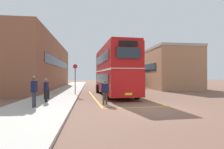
# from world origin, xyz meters

# --- Properties ---
(ground_plane) EXTENTS (135.60, 135.60, 0.00)m
(ground_plane) POSITION_xyz_m (0.00, 14.40, 0.00)
(ground_plane) COLOR brown
(sidewalk_left) EXTENTS (4.00, 57.60, 0.14)m
(sidewalk_left) POSITION_xyz_m (-6.50, 16.80, 0.07)
(sidewalk_left) COLOR #B2ADA3
(sidewalk_left) RESTS_ON ground
(brick_building_left) EXTENTS (5.50, 24.43, 7.10)m
(brick_building_left) POSITION_xyz_m (-10.81, 18.61, 3.55)
(brick_building_left) COLOR brown
(brick_building_left) RESTS_ON ground
(depot_building_right) EXTENTS (6.29, 16.09, 6.15)m
(depot_building_right) POSITION_xyz_m (8.58, 19.76, 3.08)
(depot_building_right) COLOR #AD7A56
(depot_building_right) RESTS_ON ground
(double_decker_bus) EXTENTS (3.39, 10.25, 4.75)m
(double_decker_bus) POSITION_xyz_m (-1.04, 7.79, 2.51)
(double_decker_bus) COLOR black
(double_decker_bus) RESTS_ON ground
(single_deck_bus) EXTENTS (3.29, 8.75, 3.02)m
(single_deck_bus) POSITION_xyz_m (3.52, 23.26, 1.64)
(single_deck_bus) COLOR black
(single_deck_bus) RESTS_ON ground
(pedestrian_boarding) EXTENTS (0.53, 0.37, 1.67)m
(pedestrian_boarding) POSITION_xyz_m (-2.45, 2.10, 0.96)
(pedestrian_boarding) COLOR #473828
(pedestrian_boarding) RESTS_ON ground
(pedestrian_waiting_near) EXTENTS (0.25, 0.54, 1.61)m
(pedestrian_waiting_near) POSITION_xyz_m (-6.43, 2.83, 1.06)
(pedestrian_waiting_near) COLOR black
(pedestrian_waiting_near) RESTS_ON sidewalk_left
(pedestrian_waiting_far) EXTENTS (0.26, 0.59, 1.78)m
(pedestrian_waiting_far) POSITION_xyz_m (-6.62, 0.76, 1.18)
(pedestrian_waiting_far) COLOR #2D2D38
(pedestrian_waiting_far) RESTS_ON sidewalk_left
(litter_bin) EXTENTS (0.43, 0.43, 0.97)m
(litter_bin) POSITION_xyz_m (-6.79, 4.58, 0.63)
(litter_bin) COLOR black
(litter_bin) RESTS_ON sidewalk_left
(bus_stop_sign) EXTENTS (0.44, 0.10, 2.96)m
(bus_stop_sign) POSITION_xyz_m (-4.88, 8.14, 1.90)
(bus_stop_sign) COLOR #4C4C51
(bus_stop_sign) RESTS_ON sidewalk_left
(bay_marking_yellow) EXTENTS (5.07, 12.38, 0.01)m
(bay_marking_yellow) POSITION_xyz_m (-0.98, 5.88, 0.00)
(bay_marking_yellow) COLOR gold
(bay_marking_yellow) RESTS_ON ground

